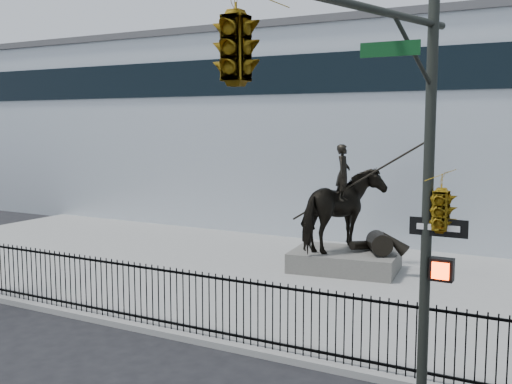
% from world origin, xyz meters
% --- Properties ---
extents(ground, '(120.00, 120.00, 0.00)m').
position_xyz_m(ground, '(0.00, 0.00, 0.00)').
color(ground, black).
rests_on(ground, ground).
extents(plaza, '(30.00, 12.00, 0.15)m').
position_xyz_m(plaza, '(0.00, 7.00, 0.07)').
color(plaza, gray).
rests_on(plaza, ground).
extents(building, '(44.00, 14.00, 9.00)m').
position_xyz_m(building, '(0.00, 20.00, 4.50)').
color(building, silver).
rests_on(building, ground).
extents(picket_fence, '(22.10, 0.10, 1.50)m').
position_xyz_m(picket_fence, '(0.00, 1.25, 0.90)').
color(picket_fence, black).
rests_on(picket_fence, plaza).
extents(statue_plinth, '(3.68, 2.75, 0.64)m').
position_xyz_m(statue_plinth, '(2.51, 8.63, 0.47)').
color(statue_plinth, '#514F4A').
rests_on(statue_plinth, plaza).
extents(equestrian_statue, '(4.35, 2.97, 3.71)m').
position_xyz_m(equestrian_statue, '(2.58, 8.64, 2.13)').
color(equestrian_statue, black).
rests_on(equestrian_statue, statue_plinth).
extents(traffic_signal_right, '(2.17, 6.86, 7.00)m').
position_xyz_m(traffic_signal_right, '(6.47, -2.00, 4.85)').
color(traffic_signal_right, '#262924').
rests_on(traffic_signal_right, ground).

